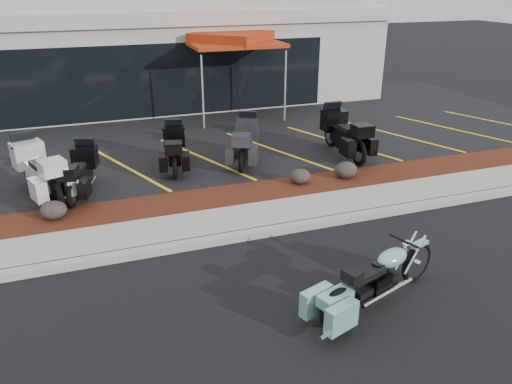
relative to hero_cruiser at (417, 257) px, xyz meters
name	(u,v)px	position (x,y,z in m)	size (l,w,h in m)	color
ground	(275,257)	(-2.02, 1.59, -0.50)	(90.00, 90.00, 0.00)	black
curb	(259,233)	(-2.02, 2.49, -0.43)	(24.00, 0.25, 0.15)	gray
sidewalk	(248,219)	(-2.02, 3.19, -0.43)	(24.00, 1.20, 0.15)	gray
mulch_bed	(232,197)	(-2.02, 4.39, -0.42)	(24.00, 1.20, 0.16)	#38180C
upper_lot	(185,136)	(-2.02, 9.79, -0.43)	(26.00, 9.60, 0.15)	black
dealership_building	(151,52)	(-2.02, 16.06, 1.51)	(18.00, 8.16, 4.00)	gray
boulder_left	(53,210)	(-6.00, 4.43, -0.14)	(0.56, 0.47, 0.40)	black
boulder_mid	(300,176)	(-0.20, 4.49, -0.15)	(0.53, 0.44, 0.38)	black
boulder_right	(346,170)	(1.08, 4.46, -0.13)	(0.60, 0.50, 0.42)	black
hero_cruiser	(417,257)	(0.00, 0.00, 0.00)	(2.84, 0.72, 1.00)	#71B0A5
touring_white	(27,159)	(-6.56, 6.57, 0.36)	(2.44, 0.93, 1.42)	silver
touring_black_front	(87,160)	(-5.19, 6.33, 0.25)	(2.05, 0.78, 1.19)	black
touring_black_mid	(174,139)	(-2.80, 7.32, 0.25)	(2.07, 0.79, 1.20)	black
touring_grey	(248,132)	(-0.68, 7.17, 0.29)	(2.21, 0.84, 1.29)	#2A2A2F
touring_black_rear	(331,124)	(1.91, 6.92, 0.35)	(2.41, 0.92, 1.40)	black
traffic_cone	(179,126)	(-2.16, 9.97, -0.13)	(0.30, 0.30, 0.43)	#F45408
popup_canopy	(232,40)	(0.25, 11.72, 2.37)	(4.00, 4.00, 2.99)	silver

